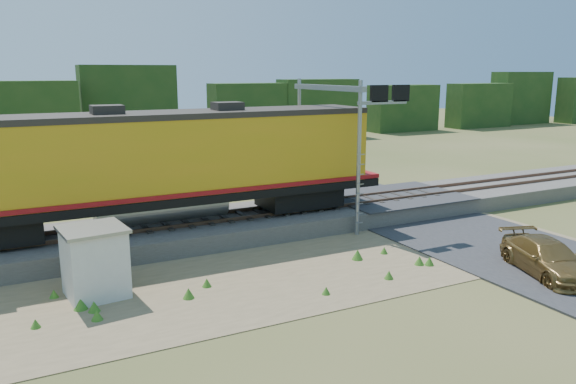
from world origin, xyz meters
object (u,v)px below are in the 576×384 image
locomotive (154,163)px  car (547,258)px  shed (95,262)px  signal_gantry (340,116)px

locomotive → car: (11.75, -10.24, -2.92)m
shed → car: 15.96m
shed → locomotive: bearing=49.8°
locomotive → car: size_ratio=4.62×
shed → signal_gantry: 13.36m
locomotive → signal_gantry: bearing=-4.3°
shed → signal_gantry: bearing=12.8°
signal_gantry → car: bearing=-72.8°
shed → car: bearing=-26.1°
shed → signal_gantry: size_ratio=0.34×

